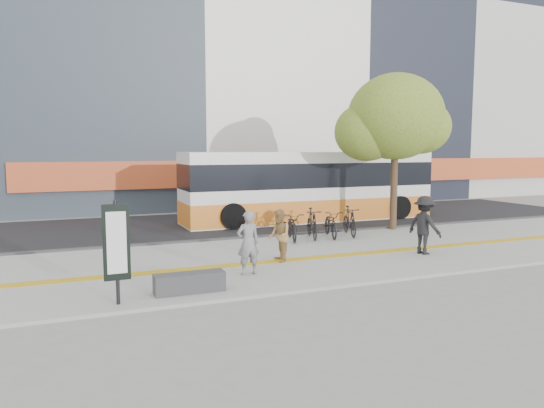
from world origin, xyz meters
name	(u,v)px	position (x,y,z in m)	size (l,w,h in m)	color
ground	(274,273)	(0.00, 0.00, 0.00)	(120.00, 120.00, 0.00)	gray
sidewalk	(255,261)	(0.00, 1.50, 0.04)	(40.00, 7.00, 0.08)	gray
tactile_strip	(261,263)	(0.00, 1.00, 0.09)	(40.00, 0.45, 0.01)	gold
street	(194,226)	(0.00, 9.00, 0.03)	(40.00, 8.00, 0.06)	black
curb	(220,240)	(0.00, 5.00, 0.07)	(40.00, 0.25, 0.14)	#313133
bench	(190,283)	(-2.60, -1.20, 0.30)	(1.60, 0.45, 0.45)	#313133
signboard	(116,244)	(-4.20, -1.51, 1.37)	(0.55, 0.10, 2.20)	black
street_tree	(393,119)	(7.18, 4.82, 4.51)	(4.40, 3.80, 6.31)	#3D281B
bus	(310,188)	(5.33, 8.50, 1.53)	(11.73, 2.78, 3.12)	silver
bicycle_row	(321,224)	(3.52, 4.00, 0.60)	(3.46, 2.00, 1.10)	black
seated_woman	(248,243)	(-0.80, -0.14, 0.92)	(0.61, 0.40, 1.68)	black
pedestrian_tan	(279,236)	(0.55, 0.94, 0.84)	(0.74, 0.58, 1.52)	#A47B47
pedestrian_dark	(424,225)	(5.14, 0.23, 0.98)	(1.17, 0.67, 1.81)	black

